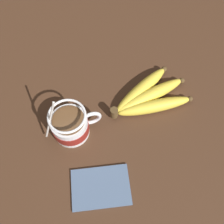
% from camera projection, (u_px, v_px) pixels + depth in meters
% --- Properties ---
extents(table, '(1.29, 1.29, 0.03)m').
position_uv_depth(table, '(90.00, 118.00, 0.67)').
color(table, '#422819').
rests_on(table, ground).
extents(coffee_mug, '(0.14, 0.09, 0.16)m').
position_uv_depth(coffee_mug, '(71.00, 125.00, 0.60)').
color(coffee_mug, silver).
rests_on(coffee_mug, table).
extents(banana_bunch, '(0.23, 0.14, 0.04)m').
position_uv_depth(banana_bunch, '(149.00, 97.00, 0.66)').
color(banana_bunch, '#4C381E').
rests_on(banana_bunch, table).
extents(napkin, '(0.15, 0.12, 0.01)m').
position_uv_depth(napkin, '(101.00, 187.00, 0.57)').
color(napkin, slate).
rests_on(napkin, table).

